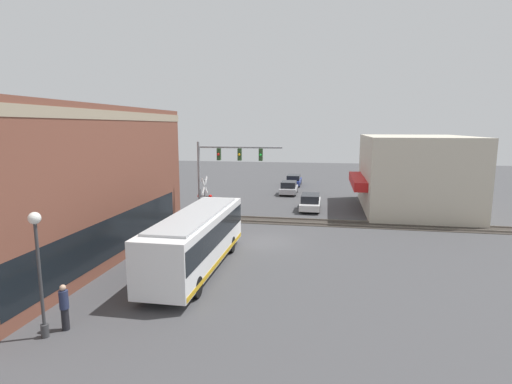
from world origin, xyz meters
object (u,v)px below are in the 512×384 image
at_px(crossing_signal, 205,196).
at_px(city_bus, 197,238).
at_px(streetlamp, 39,264).
at_px(parked_car_white, 310,202).
at_px(parked_car_silver, 289,188).
at_px(pedestrian_by_lamp, 64,307).
at_px(parked_car_blue, 294,180).

bearing_deg(crossing_signal, city_bus, -165.23).
relative_size(streetlamp, parked_car_white, 0.99).
bearing_deg(crossing_signal, parked_car_silver, -18.31).
bearing_deg(pedestrian_by_lamp, parked_car_silver, -9.59).
bearing_deg(parked_car_white, parked_car_blue, 10.48).
relative_size(crossing_signal, parked_car_silver, 0.89).
relative_size(city_bus, parked_car_white, 2.24).
bearing_deg(parked_car_white, streetlamp, 160.64).
bearing_deg(parked_car_blue, crossing_signal, 167.03).
xyz_separation_m(streetlamp, pedestrian_by_lamp, (0.63, -0.41, -1.90)).
height_order(city_bus, parked_car_blue, city_bus).
xyz_separation_m(parked_car_white, parked_car_blue, (15.13, 2.80, -0.02)).
bearing_deg(parked_car_silver, crossing_signal, 161.69).
distance_m(parked_car_silver, pedestrian_by_lamp, 32.88).
bearing_deg(parked_car_silver, parked_car_blue, -0.00).
xyz_separation_m(crossing_signal, pedestrian_by_lamp, (-16.87, 0.33, -1.36)).
distance_m(city_bus, pedestrian_by_lamp, 7.81).
xyz_separation_m(city_bus, parked_car_white, (16.87, -5.40, -1.04)).
bearing_deg(city_bus, parked_car_white, -17.75).
distance_m(city_bus, crossing_signal, 10.00).
bearing_deg(pedestrian_by_lamp, city_bus, -21.74).
height_order(parked_car_white, parked_car_silver, parked_car_silver).
xyz_separation_m(crossing_signal, parked_car_blue, (22.34, -5.15, -1.62)).
bearing_deg(streetlamp, parked_car_white, -19.36).
distance_m(city_bus, parked_car_blue, 32.12).
relative_size(parked_car_silver, pedestrian_by_lamp, 2.36).
xyz_separation_m(city_bus, crossing_signal, (9.66, 2.55, 0.56)).
relative_size(city_bus, parked_car_blue, 2.25).
bearing_deg(streetlamp, pedestrian_by_lamp, -32.72).
bearing_deg(pedestrian_by_lamp, crossing_signal, -1.13).
height_order(crossing_signal, pedestrian_by_lamp, crossing_signal).
bearing_deg(parked_car_white, parked_car_silver, 18.56).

